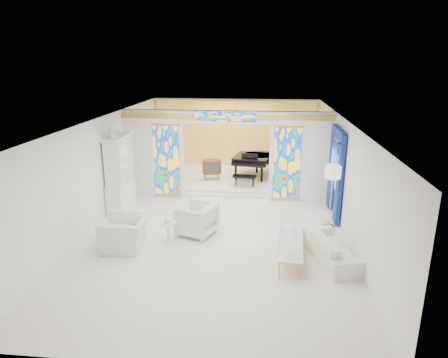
# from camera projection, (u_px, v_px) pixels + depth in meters

# --- Properties ---
(floor) EXTENTS (12.00, 12.00, 0.00)m
(floor) POSITION_uv_depth(u_px,v_px,m) (220.00, 220.00, 11.94)
(floor) COLOR white
(floor) RESTS_ON ground
(ceiling) EXTENTS (7.00, 12.00, 0.02)m
(ceiling) POSITION_uv_depth(u_px,v_px,m) (219.00, 120.00, 11.07)
(ceiling) COLOR white
(ceiling) RESTS_ON wall_back
(wall_back) EXTENTS (7.00, 0.02, 3.00)m
(wall_back) POSITION_uv_depth(u_px,v_px,m) (235.00, 134.00, 17.22)
(wall_back) COLOR white
(wall_back) RESTS_ON floor
(wall_front) EXTENTS (7.00, 0.02, 3.00)m
(wall_front) POSITION_uv_depth(u_px,v_px,m) (173.00, 283.00, 5.79)
(wall_front) COLOR white
(wall_front) RESTS_ON floor
(wall_left) EXTENTS (0.02, 12.00, 3.00)m
(wall_left) POSITION_uv_depth(u_px,v_px,m) (103.00, 168.00, 11.85)
(wall_left) COLOR white
(wall_left) RESTS_ON floor
(wall_right) EXTENTS (0.02, 12.00, 3.00)m
(wall_right) POSITION_uv_depth(u_px,v_px,m) (344.00, 175.00, 11.17)
(wall_right) COLOR white
(wall_right) RESTS_ON floor
(partition_wall) EXTENTS (7.00, 0.22, 3.00)m
(partition_wall) POSITION_uv_depth(u_px,v_px,m) (226.00, 151.00, 13.36)
(partition_wall) COLOR white
(partition_wall) RESTS_ON floor
(stained_glass_left) EXTENTS (0.90, 0.04, 2.40)m
(stained_glass_left) POSITION_uv_depth(u_px,v_px,m) (167.00, 161.00, 13.56)
(stained_glass_left) COLOR gold
(stained_glass_left) RESTS_ON partition_wall
(stained_glass_right) EXTENTS (0.90, 0.04, 2.40)m
(stained_glass_right) POSITION_uv_depth(u_px,v_px,m) (287.00, 164.00, 13.17)
(stained_glass_right) COLOR gold
(stained_glass_right) RESTS_ON partition_wall
(stained_glass_transom) EXTENTS (2.00, 0.04, 0.34)m
(stained_glass_transom) POSITION_uv_depth(u_px,v_px,m) (226.00, 117.00, 12.93)
(stained_glass_transom) COLOR gold
(stained_glass_transom) RESTS_ON partition_wall
(alcove_platform) EXTENTS (6.80, 3.80, 0.18)m
(alcove_platform) POSITION_uv_depth(u_px,v_px,m) (231.00, 178.00, 15.82)
(alcove_platform) COLOR white
(alcove_platform) RESTS_ON floor
(gold_curtain_back) EXTENTS (6.70, 0.10, 2.90)m
(gold_curtain_back) POSITION_uv_depth(u_px,v_px,m) (235.00, 135.00, 17.11)
(gold_curtain_back) COLOR gold
(gold_curtain_back) RESTS_ON wall_back
(chandelier) EXTENTS (0.48, 0.48, 0.30)m
(chandelier) POSITION_uv_depth(u_px,v_px,m) (237.00, 116.00, 14.99)
(chandelier) COLOR #CD9348
(chandelier) RESTS_ON ceiling
(blue_drapes) EXTENTS (0.14, 1.85, 2.65)m
(blue_drapes) POSITION_uv_depth(u_px,v_px,m) (336.00, 166.00, 11.82)
(blue_drapes) COLOR navy
(blue_drapes) RESTS_ON wall_right
(china_cabinet) EXTENTS (0.56, 1.46, 2.72)m
(china_cabinet) POSITION_uv_depth(u_px,v_px,m) (120.00, 174.00, 12.48)
(china_cabinet) COLOR white
(china_cabinet) RESTS_ON floor
(armchair_left) EXTENTS (1.17, 1.31, 0.80)m
(armchair_left) POSITION_uv_depth(u_px,v_px,m) (125.00, 232.00, 10.11)
(armchair_left) COLOR white
(armchair_left) RESTS_ON floor
(armchair_right) EXTENTS (1.21, 1.20, 0.86)m
(armchair_right) POSITION_uv_depth(u_px,v_px,m) (196.00, 220.00, 10.83)
(armchair_right) COLOR white
(armchair_right) RESTS_ON floor
(sofa) EXTENTS (1.31, 2.22, 0.61)m
(sofa) POSITION_uv_depth(u_px,v_px,m) (332.00, 247.00, 9.52)
(sofa) COLOR white
(sofa) RESTS_ON floor
(side_table) EXTENTS (0.58, 0.58, 0.55)m
(side_table) POSITION_uv_depth(u_px,v_px,m) (168.00, 229.00, 10.41)
(side_table) COLOR white
(side_table) RESTS_ON floor
(vase) EXTENTS (0.21, 0.21, 0.20)m
(vase) POSITION_uv_depth(u_px,v_px,m) (168.00, 219.00, 10.32)
(vase) COLOR silver
(vase) RESTS_ON side_table
(coffee_table) EXTENTS (0.70, 1.90, 0.42)m
(coffee_table) POSITION_uv_depth(u_px,v_px,m) (291.00, 245.00, 9.45)
(coffee_table) COLOR white
(coffee_table) RESTS_ON floor
(floor_lamp) EXTENTS (0.57, 0.57, 1.82)m
(floor_lamp) POSITION_uv_depth(u_px,v_px,m) (333.00, 175.00, 10.99)
(floor_lamp) COLOR #CD9348
(floor_lamp) RESTS_ON floor
(grand_piano) EXTENTS (1.86, 2.61, 1.01)m
(grand_piano) POSITION_uv_depth(u_px,v_px,m) (256.00, 159.00, 15.62)
(grand_piano) COLOR black
(grand_piano) RESTS_ON alcove_platform
(tv_console) EXTENTS (0.76, 0.62, 0.76)m
(tv_console) POSITION_uv_depth(u_px,v_px,m) (212.00, 167.00, 15.20)
(tv_console) COLOR #54391E
(tv_console) RESTS_ON alcove_platform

